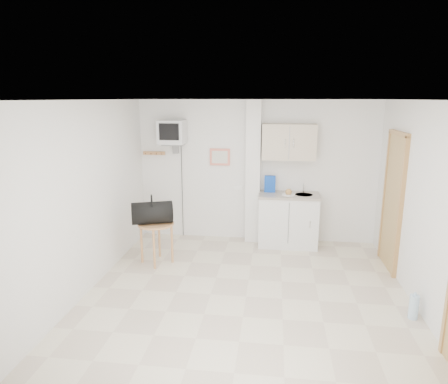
# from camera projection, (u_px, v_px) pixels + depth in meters

# --- Properties ---
(ground) EXTENTS (4.50, 4.50, 0.00)m
(ground) POSITION_uv_depth(u_px,v_px,m) (246.00, 297.00, 5.20)
(ground) COLOR beige
(ground) RESTS_ON ground
(room_envelope) EXTENTS (4.24, 4.54, 2.55)m
(room_envelope) POSITION_uv_depth(u_px,v_px,m) (268.00, 180.00, 4.90)
(room_envelope) COLOR white
(room_envelope) RESTS_ON ground
(kitchenette) EXTENTS (1.03, 0.58, 2.10)m
(kitchenette) POSITION_uv_depth(u_px,v_px,m) (288.00, 200.00, 6.88)
(kitchenette) COLOR silver
(kitchenette) RESTS_ON ground
(crt_television) EXTENTS (0.44, 0.45, 2.15)m
(crt_television) POSITION_uv_depth(u_px,v_px,m) (172.00, 133.00, 6.88)
(crt_television) COLOR slate
(crt_television) RESTS_ON ground
(round_table) EXTENTS (0.56, 0.56, 0.65)m
(round_table) POSITION_uv_depth(u_px,v_px,m) (156.00, 229.00, 6.16)
(round_table) COLOR #AE7142
(round_table) RESTS_ON ground
(duffel_bag) EXTENTS (0.69, 0.53, 0.46)m
(duffel_bag) POSITION_uv_depth(u_px,v_px,m) (152.00, 213.00, 6.07)
(duffel_bag) COLOR black
(duffel_bag) RESTS_ON round_table
(water_bottle) EXTENTS (0.11, 0.11, 0.33)m
(water_bottle) POSITION_uv_depth(u_px,v_px,m) (414.00, 307.00, 4.65)
(water_bottle) COLOR #AACBE5
(water_bottle) RESTS_ON ground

